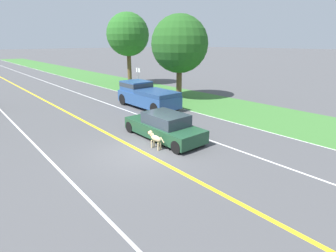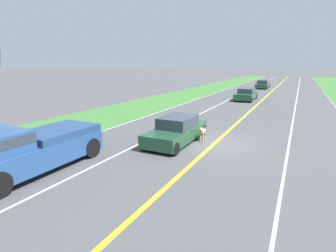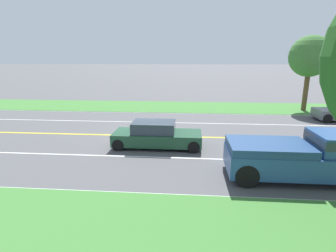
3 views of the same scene
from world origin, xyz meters
The scene contains 12 objects.
ground_plane centered at (0.00, 0.00, 0.00)m, with size 400.00×400.00×0.00m, color #4C4C4F.
centre_divider_line centered at (0.00, 0.00, 0.00)m, with size 0.18×160.00×0.01m, color yellow.
lane_edge_line_right centered at (7.00, 0.00, 0.00)m, with size 0.14×160.00×0.01m, color white.
lane_dash_same_dir centered at (3.50, 0.00, 0.00)m, with size 0.10×160.00×0.01m, color white.
lane_dash_oncoming centered at (-3.50, 0.00, 0.00)m, with size 0.10×160.00×0.01m, color white.
grass_verge_right centered at (10.00, 0.00, 0.01)m, with size 6.00×160.00×0.03m, color #3D7533.
ego_car centered at (1.91, 0.75, 0.63)m, with size 1.85×4.63×1.37m.
dog centered at (0.72, 0.00, 0.52)m, with size 0.27×1.17×0.83m.
pickup_truck centered at (5.24, 6.91, 0.96)m, with size 2.13×5.35×1.86m.
roadside_tree_right_near centered at (9.39, 7.70, 4.60)m, with size 4.79×4.79×7.02m.
roadside_tree_right_far centered at (10.46, 17.36, 5.55)m, with size 4.74×4.74×7.95m.
street_sign centered at (8.20, 12.30, 1.54)m, with size 0.11×0.64×2.44m.
Camera 1 is at (-6.26, -9.12, 4.80)m, focal length 28.00 mm.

